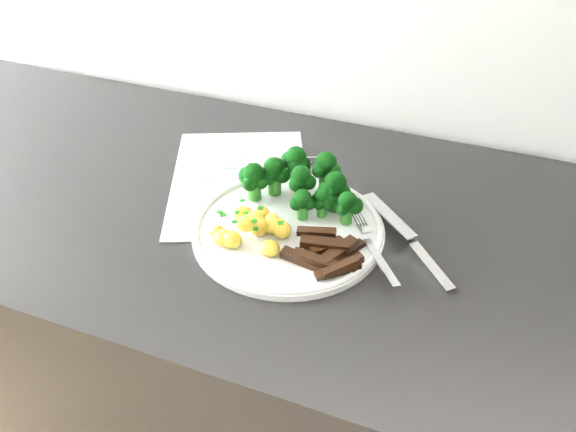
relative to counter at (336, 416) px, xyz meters
name	(u,v)px	position (x,y,z in m)	size (l,w,h in m)	color
counter	(336,416)	(0.00, 0.00, 0.00)	(2.44, 0.61, 0.92)	black
recipe_paper	(239,180)	(-0.21, 0.06, 0.46)	(0.32, 0.37, 0.00)	white
plate	(288,228)	(-0.09, -0.03, 0.47)	(0.28, 0.28, 0.02)	white
broccoli	(303,180)	(-0.09, 0.03, 0.51)	(0.20, 0.11, 0.07)	#22631A
potatoes	(253,227)	(-0.13, -0.07, 0.48)	(0.11, 0.10, 0.04)	#E6CE4E
beef_strips	(328,254)	(-0.01, -0.08, 0.48)	(0.11, 0.10, 0.03)	black
fork	(375,250)	(0.04, -0.05, 0.48)	(0.10, 0.14, 0.01)	silver
knife	(416,250)	(0.10, -0.02, 0.47)	(0.16, 0.17, 0.02)	silver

